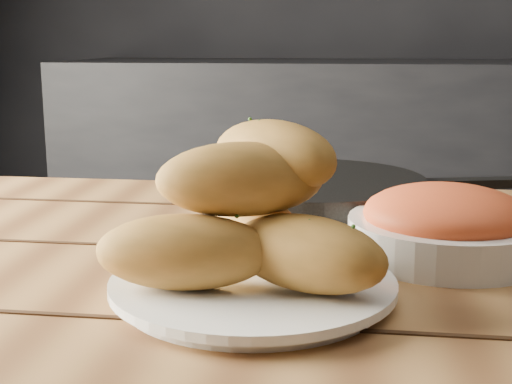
{
  "coord_description": "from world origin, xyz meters",
  "views": [
    {
      "loc": [
        -0.45,
        -0.69,
        0.97
      ],
      "look_at": [
        -0.53,
        -0.09,
        0.84
      ],
      "focal_mm": 50.0,
      "sensor_mm": 36.0,
      "label": 1
    }
  ],
  "objects_px": {
    "bread_rolls": "(252,214)",
    "bowl": "(446,225)",
    "plate": "(253,287)",
    "skillet": "(313,193)",
    "table": "(225,371)"
  },
  "relations": [
    {
      "from": "bread_rolls",
      "to": "bowl",
      "type": "height_order",
      "value": "bread_rolls"
    },
    {
      "from": "bowl",
      "to": "table",
      "type": "bearing_deg",
      "value": -152.89
    },
    {
      "from": "table",
      "to": "plate",
      "type": "distance_m",
      "value": 0.11
    },
    {
      "from": "bowl",
      "to": "plate",
      "type": "bearing_deg",
      "value": -140.67
    },
    {
      "from": "bread_rolls",
      "to": "skillet",
      "type": "relative_size",
      "value": 0.6
    },
    {
      "from": "plate",
      "to": "bowl",
      "type": "relative_size",
      "value": 1.24
    },
    {
      "from": "table",
      "to": "bowl",
      "type": "relative_size",
      "value": 8.16
    },
    {
      "from": "table",
      "to": "skillet",
      "type": "bearing_deg",
      "value": 77.28
    },
    {
      "from": "plate",
      "to": "skillet",
      "type": "xyz_separation_m",
      "value": [
        0.03,
        0.33,
        0.01
      ]
    },
    {
      "from": "plate",
      "to": "skillet",
      "type": "bearing_deg",
      "value": 84.32
    },
    {
      "from": "plate",
      "to": "skillet",
      "type": "height_order",
      "value": "skillet"
    },
    {
      "from": "table",
      "to": "skillet",
      "type": "xyz_separation_m",
      "value": [
        0.07,
        0.29,
        0.11
      ]
    },
    {
      "from": "bread_rolls",
      "to": "bowl",
      "type": "distance_m",
      "value": 0.24
    },
    {
      "from": "plate",
      "to": "bowl",
      "type": "xyz_separation_m",
      "value": [
        0.18,
        0.15,
        0.02
      ]
    },
    {
      "from": "table",
      "to": "bowl",
      "type": "distance_m",
      "value": 0.27
    }
  ]
}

